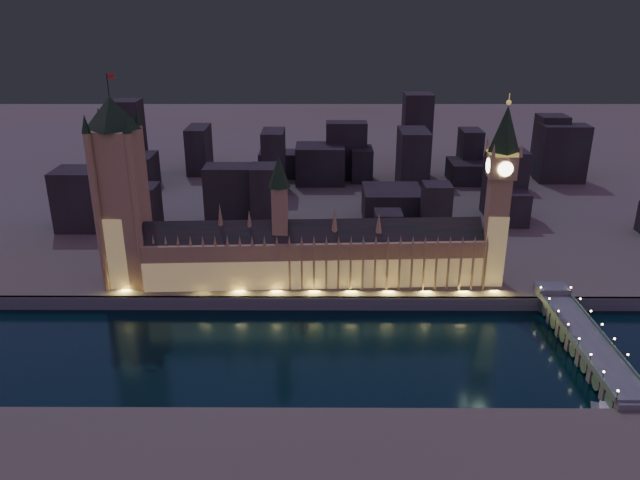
{
  "coord_description": "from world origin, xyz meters",
  "views": [
    {
      "loc": [
        6.47,
        -281.89,
        170.41
      ],
      "look_at": [
        5.0,
        55.0,
        38.0
      ],
      "focal_mm": 35.0,
      "sensor_mm": 36.0,
      "label": 1
    }
  ],
  "objects_px": {
    "victoria_tower": "(120,185)",
    "river_boat": "(640,414)",
    "palace_of_westminster": "(313,254)",
    "elizabeth_tower": "(500,182)",
    "westminster_bridge": "(583,340)"
  },
  "relations": [
    {
      "from": "palace_of_westminster",
      "to": "victoria_tower",
      "type": "relative_size",
      "value": 1.64
    },
    {
      "from": "victoria_tower",
      "to": "elizabeth_tower",
      "type": "xyz_separation_m",
      "value": [
        218.0,
        0.0,
        1.87
      ]
    },
    {
      "from": "victoria_tower",
      "to": "river_boat",
      "type": "height_order",
      "value": "victoria_tower"
    },
    {
      "from": "palace_of_westminster",
      "to": "river_boat",
      "type": "relative_size",
      "value": 5.09
    },
    {
      "from": "westminster_bridge",
      "to": "elizabeth_tower",
      "type": "bearing_deg",
      "value": 116.09
    },
    {
      "from": "victoria_tower",
      "to": "elizabeth_tower",
      "type": "relative_size",
      "value": 1.09
    },
    {
      "from": "elizabeth_tower",
      "to": "river_boat",
      "type": "xyz_separation_m",
      "value": [
        36.07,
        -119.93,
        -69.56
      ]
    },
    {
      "from": "palace_of_westminster",
      "to": "elizabeth_tower",
      "type": "bearing_deg",
      "value": 0.1
    },
    {
      "from": "elizabeth_tower",
      "to": "westminster_bridge",
      "type": "bearing_deg",
      "value": -63.91
    },
    {
      "from": "elizabeth_tower",
      "to": "river_boat",
      "type": "relative_size",
      "value": 2.85
    },
    {
      "from": "palace_of_westminster",
      "to": "river_boat",
      "type": "distance_m",
      "value": 188.49
    },
    {
      "from": "victoria_tower",
      "to": "river_boat",
      "type": "xyz_separation_m",
      "value": [
        254.07,
        -119.92,
        -67.7
      ]
    },
    {
      "from": "river_boat",
      "to": "palace_of_westminster",
      "type": "bearing_deg",
      "value": 140.15
    },
    {
      "from": "victoria_tower",
      "to": "westminster_bridge",
      "type": "xyz_separation_m",
      "value": [
        250.02,
        -65.38,
        -63.26
      ]
    },
    {
      "from": "palace_of_westminster",
      "to": "elizabeth_tower",
      "type": "relative_size",
      "value": 1.79
    }
  ]
}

